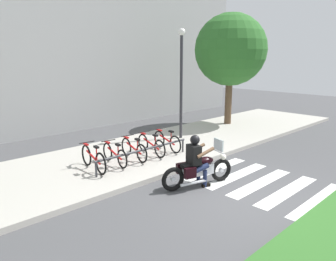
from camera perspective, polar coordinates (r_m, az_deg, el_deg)
ground_plane at (r=8.59m, az=12.29°, el=-11.07°), size 48.00×48.00×0.00m
grass_median at (r=7.70m, az=26.87°, el=-14.87°), size 24.00×1.10×0.08m
sidewalk at (r=11.36m, az=-6.15°, el=-4.41°), size 24.00×4.40×0.15m
crosswalk_stripe_0 at (r=8.86m, az=25.25°, el=-11.26°), size 2.80×0.40×0.01m
crosswalk_stripe_1 at (r=9.14m, az=20.52°, el=-10.09°), size 2.80×0.40×0.01m
crosswalk_stripe_2 at (r=9.47m, az=16.13°, el=-8.94°), size 2.80×0.40×0.01m
crosswalk_stripe_3 at (r=9.86m, az=12.08°, el=-7.82°), size 2.80×0.40×0.01m
crosswalk_stripe_4 at (r=10.29m, az=8.38°, el=-6.77°), size 2.80×0.40×0.01m
motorcycle at (r=8.80m, az=5.45°, el=-6.95°), size 2.15×0.90×1.25m
rider at (r=8.64m, az=5.06°, el=-4.73°), size 0.73×0.66×1.45m
bicycle_0 at (r=9.79m, az=-13.16°, el=-4.87°), size 0.48×1.66×0.80m
bicycle_1 at (r=10.18m, az=-9.50°, el=-4.19°), size 0.48×1.55×0.72m
bicycle_2 at (r=10.60m, az=-6.13°, el=-3.32°), size 0.48×1.59×0.75m
bicycle_3 at (r=11.06m, az=-3.03°, el=-2.56°), size 0.48×1.64×0.76m
bicycle_4 at (r=11.55m, az=-0.19°, el=-1.85°), size 0.48×1.59×0.77m
bike_rack at (r=10.16m, az=-4.22°, el=-3.58°), size 3.63×0.07×0.49m
street_lamp at (r=13.05m, az=2.38°, el=9.80°), size 0.28×0.28×4.54m
tree_near_rack at (r=16.26m, az=11.07°, el=13.88°), size 3.48×3.48×5.54m
building_backdrop at (r=15.76m, az=-19.66°, el=13.07°), size 24.00×1.20×7.37m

